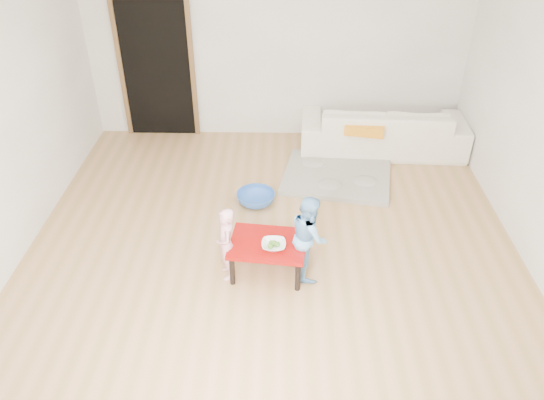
{
  "coord_description": "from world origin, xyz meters",
  "views": [
    {
      "loc": [
        0.09,
        -4.35,
        3.44
      ],
      "look_at": [
        0.0,
        -0.2,
        0.65
      ],
      "focal_mm": 35.0,
      "sensor_mm": 36.0,
      "label": 1
    }
  ],
  "objects_px": {
    "sofa": "(383,128)",
    "child_blue": "(309,236)",
    "red_table": "(268,257)",
    "bowl": "(274,245)",
    "child_pink": "(226,244)",
    "basin": "(256,198)"
  },
  "relations": [
    {
      "from": "sofa",
      "to": "child_blue",
      "type": "bearing_deg",
      "value": 69.51
    },
    {
      "from": "red_table",
      "to": "child_blue",
      "type": "bearing_deg",
      "value": 0.85
    },
    {
      "from": "bowl",
      "to": "child_pink",
      "type": "height_order",
      "value": "child_pink"
    },
    {
      "from": "sofa",
      "to": "bowl",
      "type": "bearing_deg",
      "value": 64.29
    },
    {
      "from": "child_blue",
      "to": "basin",
      "type": "distance_m",
      "value": 1.33
    },
    {
      "from": "bowl",
      "to": "child_blue",
      "type": "distance_m",
      "value": 0.34
    },
    {
      "from": "child_pink",
      "to": "child_blue",
      "type": "bearing_deg",
      "value": 81.89
    },
    {
      "from": "sofa",
      "to": "child_pink",
      "type": "distance_m",
      "value": 3.17
    },
    {
      "from": "sofa",
      "to": "basin",
      "type": "height_order",
      "value": "sofa"
    },
    {
      "from": "red_table",
      "to": "bowl",
      "type": "height_order",
      "value": "bowl"
    },
    {
      "from": "child_pink",
      "to": "sofa",
      "type": "bearing_deg",
      "value": 131.14
    },
    {
      "from": "child_blue",
      "to": "bowl",
      "type": "bearing_deg",
      "value": 94.35
    },
    {
      "from": "sofa",
      "to": "child_pink",
      "type": "height_order",
      "value": "child_pink"
    },
    {
      "from": "child_blue",
      "to": "basin",
      "type": "relative_size",
      "value": 1.95
    },
    {
      "from": "child_pink",
      "to": "basin",
      "type": "bearing_deg",
      "value": 156.83
    },
    {
      "from": "child_blue",
      "to": "child_pink",
      "type": "bearing_deg",
      "value": 85.53
    },
    {
      "from": "bowl",
      "to": "child_blue",
      "type": "bearing_deg",
      "value": 14.14
    },
    {
      "from": "bowl",
      "to": "child_blue",
      "type": "xyz_separation_m",
      "value": [
        0.33,
        0.08,
        0.05
      ]
    },
    {
      "from": "child_pink",
      "to": "basin",
      "type": "height_order",
      "value": "child_pink"
    },
    {
      "from": "child_blue",
      "to": "basin",
      "type": "height_order",
      "value": "child_blue"
    },
    {
      "from": "basin",
      "to": "sofa",
      "type": "bearing_deg",
      "value": 39.82
    },
    {
      "from": "sofa",
      "to": "basin",
      "type": "distance_m",
      "value": 2.13
    }
  ]
}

